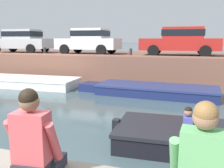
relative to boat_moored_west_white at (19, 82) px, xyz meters
The scene contains 11 objects.
ground_plane 7.22m from the boat_moored_west_white, 27.31° to the right, with size 400.00×400.00×0.00m, color #3D5156.
far_quay_wall 7.96m from the boat_moored_west_white, 36.21° to the left, with size 60.00×6.00×1.52m, color brown.
far_wall_coping 6.79m from the boat_moored_west_white, 15.79° to the left, with size 60.00×0.24×0.08m, color #925F4C.
boat_moored_west_white is the anchor object (origin of this frame).
boat_moored_central_navy 6.94m from the boat_moored_west_white, ahead, with size 6.21×2.09×0.44m.
car_leftmost_silver 4.75m from the boat_moored_west_white, 124.09° to the left, with size 4.25×1.96×1.54m.
car_left_inner_white 4.84m from the boat_moored_west_white, 53.95° to the left, with size 3.88×2.02×1.54m.
car_centre_red 8.95m from the boat_moored_west_white, 23.85° to the left, with size 4.27×2.14×1.54m.
mooring_bollard_west 2.50m from the boat_moored_west_white, 78.84° to the left, with size 0.15×0.15×0.45m.
mooring_bollard_mid 6.06m from the boat_moored_west_white, 19.35° to the left, with size 0.15×0.15×0.45m.
person_seated_right 11.31m from the boat_moored_west_white, 51.09° to the right, with size 0.56×0.56×0.97m.
Camera 1 is at (2.17, -2.52, 2.42)m, focal length 40.00 mm.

